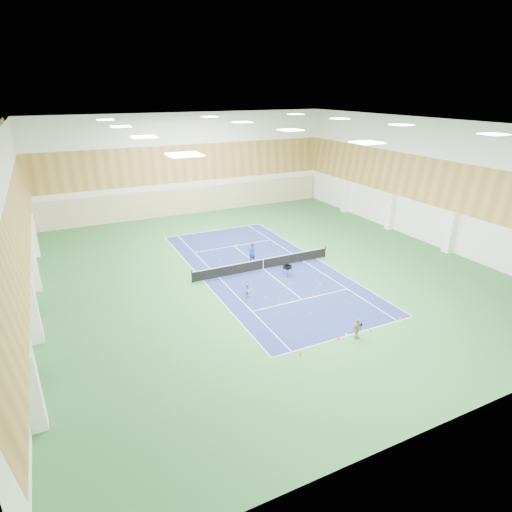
# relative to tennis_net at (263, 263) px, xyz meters

# --- Properties ---
(ground) EXTENTS (40.00, 40.00, 0.00)m
(ground) POSITION_rel_tennis_net_xyz_m (0.00, 0.00, -0.55)
(ground) COLOR #2A6232
(ground) RESTS_ON ground
(room_shell) EXTENTS (36.00, 40.00, 12.00)m
(room_shell) POSITION_rel_tennis_net_xyz_m (0.00, 0.00, 5.45)
(room_shell) COLOR white
(room_shell) RESTS_ON ground
(wood_cladding) EXTENTS (36.00, 40.00, 8.00)m
(wood_cladding) POSITION_rel_tennis_net_xyz_m (0.00, 0.00, 7.45)
(wood_cladding) COLOR #AD8140
(wood_cladding) RESTS_ON room_shell
(ceiling_light_grid) EXTENTS (21.40, 25.40, 0.06)m
(ceiling_light_grid) POSITION_rel_tennis_net_xyz_m (0.00, 0.00, 11.37)
(ceiling_light_grid) COLOR white
(ceiling_light_grid) RESTS_ON room_shell
(court_surface) EXTENTS (10.97, 23.77, 0.01)m
(court_surface) POSITION_rel_tennis_net_xyz_m (0.00, 0.00, -0.55)
(court_surface) COLOR navy
(court_surface) RESTS_ON ground
(tennis_balls_scatter) EXTENTS (10.57, 22.77, 0.07)m
(tennis_balls_scatter) POSITION_rel_tennis_net_xyz_m (0.00, 0.00, -0.50)
(tennis_balls_scatter) COLOR #DDEE28
(tennis_balls_scatter) RESTS_ON ground
(tennis_net) EXTENTS (12.80, 0.10, 1.10)m
(tennis_net) POSITION_rel_tennis_net_xyz_m (0.00, 0.00, 0.00)
(tennis_net) COLOR black
(tennis_net) RESTS_ON ground
(back_curtain) EXTENTS (35.40, 0.16, 3.20)m
(back_curtain) POSITION_rel_tennis_net_xyz_m (0.00, 19.75, 1.05)
(back_curtain) COLOR #C6B793
(back_curtain) RESTS_ON ground
(door_left_a) EXTENTS (0.08, 1.80, 2.20)m
(door_left_a) POSITION_rel_tennis_net_xyz_m (-17.92, -8.00, 0.55)
(door_left_a) COLOR #593319
(door_left_a) RESTS_ON ground
(door_left_b) EXTENTS (0.08, 1.80, 2.20)m
(door_left_b) POSITION_rel_tennis_net_xyz_m (-17.92, 0.00, 0.55)
(door_left_b) COLOR #593319
(door_left_b) RESTS_ON ground
(coach) EXTENTS (0.80, 0.62, 1.95)m
(coach) POSITION_rel_tennis_net_xyz_m (-0.27, 1.70, 0.42)
(coach) COLOR #203F94
(coach) RESTS_ON ground
(child_court) EXTENTS (0.56, 0.45, 1.10)m
(child_court) POSITION_rel_tennis_net_xyz_m (-3.42, -4.25, 0.00)
(child_court) COLOR #94939B
(child_court) RESTS_ON ground
(child_apron) EXTENTS (0.84, 0.53, 1.34)m
(child_apron) POSITION_rel_tennis_net_xyz_m (0.30, -12.35, 0.12)
(child_apron) COLOR #A0835B
(child_apron) RESTS_ON ground
(ball_cart) EXTENTS (0.74, 0.74, 0.97)m
(ball_cart) POSITION_rel_tennis_net_xyz_m (1.15, -2.17, -0.06)
(ball_cart) COLOR black
(ball_cart) RESTS_ON ground
(cone_svc_a) EXTENTS (0.19, 0.19, 0.21)m
(cone_svc_a) POSITION_rel_tennis_net_xyz_m (-3.19, -6.70, -0.45)
(cone_svc_a) COLOR #FF560D
(cone_svc_a) RESTS_ON ground
(cone_svc_b) EXTENTS (0.18, 0.18, 0.19)m
(cone_svc_b) POSITION_rel_tennis_net_xyz_m (-1.69, -6.12, -0.45)
(cone_svc_b) COLOR orange
(cone_svc_b) RESTS_ON ground
(cone_svc_c) EXTENTS (0.21, 0.21, 0.23)m
(cone_svc_c) POSITION_rel_tennis_net_xyz_m (1.19, -6.06, -0.43)
(cone_svc_c) COLOR #FF610D
(cone_svc_c) RESTS_ON ground
(cone_svc_d) EXTENTS (0.18, 0.18, 0.20)m
(cone_svc_d) POSITION_rel_tennis_net_xyz_m (3.50, -6.96, -0.45)
(cone_svc_d) COLOR orange
(cone_svc_d) RESTS_ON ground
(cone_base_a) EXTENTS (0.20, 0.20, 0.22)m
(cone_base_a) POSITION_rel_tennis_net_xyz_m (-3.81, -12.35, -0.44)
(cone_base_a) COLOR orange
(cone_base_a) RESTS_ON ground
(cone_base_b) EXTENTS (0.22, 0.22, 0.24)m
(cone_base_b) POSITION_rel_tennis_net_xyz_m (-0.80, -11.99, -0.43)
(cone_base_b) COLOR #FF590D
(cone_base_b) RESTS_ON ground
(cone_base_c) EXTENTS (0.19, 0.19, 0.21)m
(cone_base_c) POSITION_rel_tennis_net_xyz_m (1.61, -12.14, -0.45)
(cone_base_c) COLOR #F8600D
(cone_base_c) RESTS_ON ground
(cone_base_d) EXTENTS (0.22, 0.22, 0.24)m
(cone_base_d) POSITION_rel_tennis_net_xyz_m (4.49, -11.74, -0.43)
(cone_base_d) COLOR #FF640D
(cone_base_d) RESTS_ON ground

